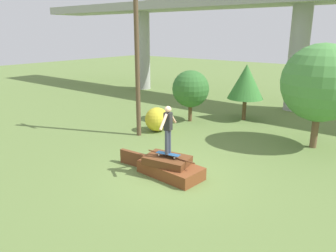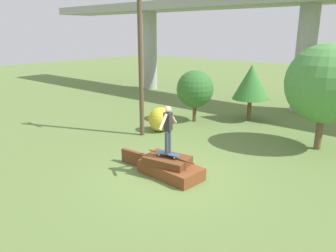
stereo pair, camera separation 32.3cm
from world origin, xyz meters
name	(u,v)px [view 1 (the left image)]	position (x,y,z in m)	size (l,w,h in m)	color
ground_plane	(171,175)	(0.00, 0.00, 0.00)	(80.00, 80.00, 0.00)	olive
scrap_pile	(170,167)	(-0.03, -0.01, 0.29)	(2.17, 1.24, 0.69)	brown
scrap_plank_loose	(135,159)	(-1.47, -0.13, 0.25)	(1.27, 0.22, 0.50)	brown
skateboard	(168,154)	(-0.04, -0.08, 0.76)	(0.83, 0.36, 0.09)	#23517F
skater	(168,127)	(-0.04, -0.08, 1.67)	(0.28, 1.05, 1.56)	#383D4C
highway_overpass	(303,11)	(0.00, 11.91, 5.64)	(44.00, 3.27, 6.60)	#9E9E99
utility_pole	(137,51)	(-3.79, 2.52, 3.73)	(1.30, 0.20, 7.22)	brown
tree_behind_left	(191,89)	(-3.37, 5.97, 1.70)	(1.89, 1.89, 2.66)	brown
tree_behind_right	(321,83)	(2.86, 5.75, 2.62)	(3.03, 3.03, 4.14)	brown
tree_mid_back	(246,82)	(-1.28, 7.97, 2.03)	(1.86, 1.86, 2.93)	brown
bush_yellow_flowering	(157,119)	(-3.56, 3.53, 0.57)	(1.13, 1.13, 1.13)	gold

